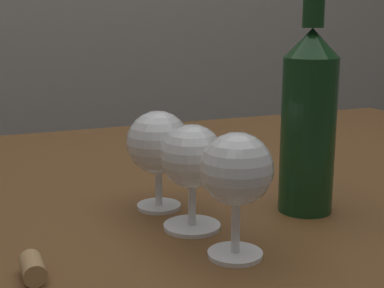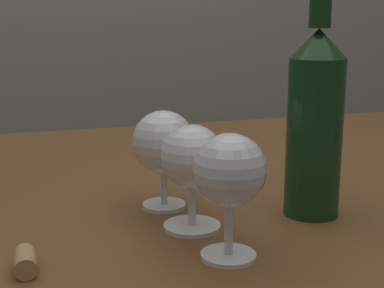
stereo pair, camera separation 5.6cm
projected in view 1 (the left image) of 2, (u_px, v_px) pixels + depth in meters
dining_table at (190, 229)px, 0.91m from camera, size 1.36×0.84×0.71m
wine_glass_white at (237, 172)px, 0.58m from camera, size 0.07×0.07×0.13m
wine_glass_merlot at (192, 160)px, 0.66m from camera, size 0.07×0.07×0.12m
wine_glass_port at (158, 145)px, 0.72m from camera, size 0.08×0.08×0.13m
wine_bottle at (309, 115)px, 0.71m from camera, size 0.07×0.07×0.32m
cork at (33, 268)px, 0.54m from camera, size 0.02×0.04×0.02m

